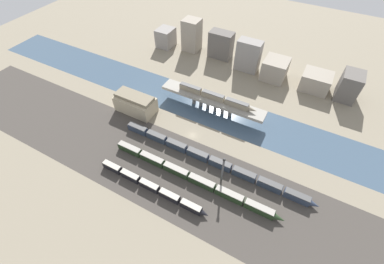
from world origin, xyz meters
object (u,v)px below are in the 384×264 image
(train_yard_near, at_px, (151,187))
(train_yard_far, at_px, (211,160))
(train_yard_mid, at_px, (192,177))
(signal_tower, at_px, (223,170))
(warehouse_building, at_px, (136,103))
(train_on_bridge, at_px, (216,97))

(train_yard_near, distance_m, train_yard_far, 29.91)
(train_yard_near, xyz_separation_m, train_yard_far, (16.73, 24.79, 0.20))
(train_yard_mid, relative_size, signal_tower, 5.17)
(warehouse_building, distance_m, signal_tower, 63.60)
(train_on_bridge, distance_m, train_yard_far, 37.25)
(warehouse_building, bearing_deg, train_yard_far, -13.80)
(train_on_bridge, bearing_deg, train_yard_near, -92.74)
(train_yard_far, height_order, signal_tower, signal_tower)
(train_on_bridge, bearing_deg, train_yard_far, -67.50)
(train_on_bridge, relative_size, train_yard_far, 0.47)
(train_yard_mid, distance_m, signal_tower, 14.51)
(train_yard_mid, relative_size, train_yard_far, 0.85)
(train_yard_mid, bearing_deg, train_on_bridge, 102.52)
(train_yard_far, relative_size, warehouse_building, 4.40)
(train_yard_far, relative_size, signal_tower, 6.09)
(train_yard_mid, bearing_deg, train_yard_near, -136.98)
(train_on_bridge, distance_m, signal_tower, 45.57)
(train_on_bridge, height_order, train_yard_far, train_on_bridge)
(train_yard_near, height_order, train_yard_far, train_yard_far)
(train_yard_near, relative_size, train_yard_mid, 0.65)
(train_yard_near, bearing_deg, train_on_bridge, 87.26)
(warehouse_building, relative_size, signal_tower, 1.38)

